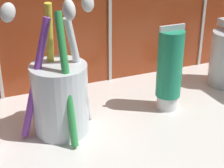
% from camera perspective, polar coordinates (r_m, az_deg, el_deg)
% --- Properties ---
extents(sink_counter, '(0.71, 0.32, 0.02)m').
position_cam_1_polar(sink_counter, '(0.51, 4.43, -7.48)').
color(sink_counter, silver).
rests_on(sink_counter, ground).
extents(toothbrush_cup, '(0.12, 0.10, 0.19)m').
position_cam_1_polar(toothbrush_cup, '(0.47, -7.97, -1.45)').
color(toothbrush_cup, silver).
rests_on(toothbrush_cup, sink_counter).
extents(toothpaste_tube, '(0.04, 0.04, 0.12)m').
position_cam_1_polar(toothpaste_tube, '(0.53, 8.75, 2.26)').
color(toothpaste_tube, white).
rests_on(toothpaste_tube, sink_counter).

